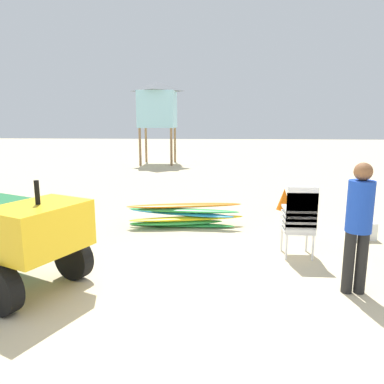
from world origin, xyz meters
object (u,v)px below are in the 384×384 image
Objects in this scene: lifeguard_tower at (157,105)px; stacked_plastic_chairs at (300,216)px; traffic_cone_near at (284,199)px; utility_cart at (0,228)px; cooler_box at (362,230)px; lifeguard_near_left at (359,220)px; surfboard_pile at (182,215)px.

stacked_plastic_chairs is at bearing -71.37° from lifeguard_tower.
lifeguard_tower is 7.69× the size of traffic_cone_near.
lifeguard_tower is at bearing 116.20° from traffic_cone_near.
utility_cart reaches higher than cooler_box.
utility_cart reaches higher than stacked_plastic_chairs.
stacked_plastic_chairs is 2.64× the size of cooler_box.
cooler_box is at bearing 22.09° from utility_cart.
traffic_cone_near is at bearing -63.80° from lifeguard_tower.
lifeguard_near_left is 3.76× the size of cooler_box.
traffic_cone_near is at bearing 91.09° from lifeguard_near_left.
utility_cart is 4.43m from stacked_plastic_chairs.
utility_cart is 0.69× the size of lifeguard_tower.
utility_cart is 2.34× the size of stacked_plastic_chairs.
traffic_cone_near reaches higher than cooler_box.
surfboard_pile is at bearing 131.35° from lifeguard_near_left.
lifeguard_near_left is at bearing 0.05° from utility_cart.
cooler_box is (1.43, 1.10, -0.53)m from stacked_plastic_chairs.
lifeguard_tower reaches higher than traffic_cone_near.
lifeguard_near_left is at bearing -113.00° from cooler_box.
traffic_cone_near is (4.72, -9.60, -2.71)m from lifeguard_tower.
surfboard_pile is 5.54× the size of cooler_box.
lifeguard_tower is (-4.36, 12.92, 2.28)m from stacked_plastic_chairs.
traffic_cone_near is (0.37, 3.32, -0.43)m from stacked_plastic_chairs.
utility_cart is 6.19× the size of cooler_box.
surfboard_pile is at bearing 171.25° from cooler_box.
cooler_box is at bearing -63.92° from lifeguard_tower.
lifeguard_near_left reaches higher than utility_cart.
stacked_plastic_chairs is 0.29× the size of lifeguard_tower.
lifeguard_tower is at bearing 101.55° from surfboard_pile.
surfboard_pile reaches higher than cooler_box.
stacked_plastic_chairs is 1.32m from lifeguard_near_left.
stacked_plastic_chairs reaches higher than surfboard_pile.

